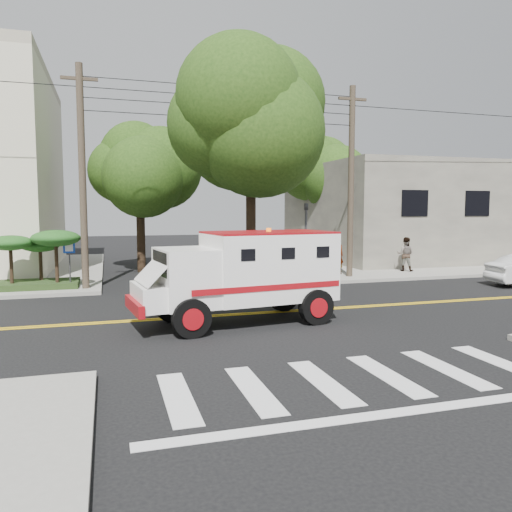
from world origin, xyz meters
name	(u,v)px	position (x,y,z in m)	size (l,w,h in m)	color
ground	(262,313)	(0.00, 0.00, 0.00)	(100.00, 100.00, 0.00)	black
sidewalk_ne	(397,259)	(13.50, 13.50, 0.07)	(17.00, 17.00, 0.15)	gray
building_right	(413,212)	(15.00, 14.00, 3.15)	(14.00, 12.00, 6.00)	#615C53
utility_pole_left	(83,180)	(-5.60, 6.00, 4.50)	(0.28, 0.28, 9.00)	#382D23
utility_pole_right	(351,184)	(6.30, 6.20, 4.50)	(0.28, 0.28, 9.00)	#382D23
tree_main	(262,121)	(1.94, 6.21, 7.20)	(6.08, 5.70, 9.85)	black
tree_left	(146,163)	(-2.68, 11.79, 5.73)	(4.48, 4.20, 7.70)	black
tree_right	(318,167)	(8.84, 15.77, 6.09)	(4.80, 4.50, 8.20)	black
traffic_signal	(306,234)	(3.80, 5.60, 2.23)	(0.15, 0.18, 3.60)	#3F3F42
accessibility_sign	(69,258)	(-6.20, 6.17, 1.37)	(0.45, 0.10, 2.02)	#3F3F42
palm_planter	(37,251)	(-7.44, 6.62, 1.65)	(3.52, 2.63, 2.36)	#1E3314
armored_truck	(245,271)	(-0.89, -1.17, 1.52)	(6.10, 2.98, 2.67)	white
pedestrian_a	(337,256)	(6.08, 7.09, 1.05)	(0.66, 0.43, 1.81)	gray
pedestrian_b	(405,254)	(9.98, 7.18, 1.02)	(0.85, 0.66, 1.75)	gray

